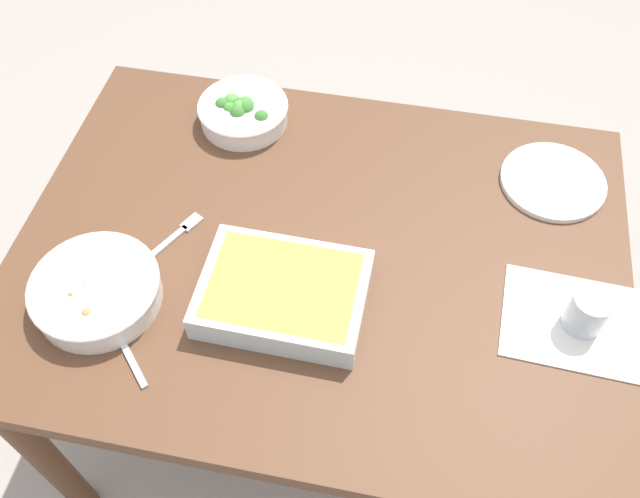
# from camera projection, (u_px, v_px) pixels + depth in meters

# --- Properties ---
(ground_plane) EXTENTS (6.00, 6.00, 0.00)m
(ground_plane) POSITION_uv_depth(u_px,v_px,m) (320.00, 402.00, 1.92)
(ground_plane) COLOR #9E9389
(dining_table) EXTENTS (1.20, 0.90, 0.74)m
(dining_table) POSITION_uv_depth(u_px,v_px,m) (320.00, 275.00, 1.40)
(dining_table) COLOR brown
(dining_table) RESTS_ON ground_plane
(placemat) EXTENTS (0.29, 0.21, 0.00)m
(placemat) POSITION_uv_depth(u_px,v_px,m) (580.00, 323.00, 1.23)
(placemat) COLOR silver
(placemat) RESTS_ON dining_table
(stew_bowl) EXTENTS (0.24, 0.24, 0.06)m
(stew_bowl) POSITION_uv_depth(u_px,v_px,m) (96.00, 290.00, 1.23)
(stew_bowl) COLOR white
(stew_bowl) RESTS_ON dining_table
(broccoli_bowl) EXTENTS (0.20, 0.20, 0.07)m
(broccoli_bowl) POSITION_uv_depth(u_px,v_px,m) (243.00, 111.00, 1.51)
(broccoli_bowl) COLOR white
(broccoli_bowl) RESTS_ON dining_table
(baking_dish) EXTENTS (0.30, 0.22, 0.06)m
(baking_dish) POSITION_uv_depth(u_px,v_px,m) (283.00, 293.00, 1.23)
(baking_dish) COLOR silver
(baking_dish) RESTS_ON dining_table
(drink_cup) EXTENTS (0.07, 0.07, 0.08)m
(drink_cup) POSITION_uv_depth(u_px,v_px,m) (587.00, 313.00, 1.20)
(drink_cup) COLOR #B2BCC6
(drink_cup) RESTS_ON dining_table
(side_plate) EXTENTS (0.22, 0.22, 0.01)m
(side_plate) POSITION_uv_depth(u_px,v_px,m) (553.00, 181.00, 1.42)
(side_plate) COLOR white
(side_plate) RESTS_ON dining_table
(spoon_by_stew) EXTENTS (0.13, 0.14, 0.01)m
(spoon_by_stew) POSITION_uv_depth(u_px,v_px,m) (120.00, 337.00, 1.21)
(spoon_by_stew) COLOR silver
(spoon_by_stew) RESTS_ON dining_table
(fork_on_table) EXTENTS (0.10, 0.16, 0.01)m
(fork_on_table) POSITION_uv_depth(u_px,v_px,m) (173.00, 238.00, 1.34)
(fork_on_table) COLOR silver
(fork_on_table) RESTS_ON dining_table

